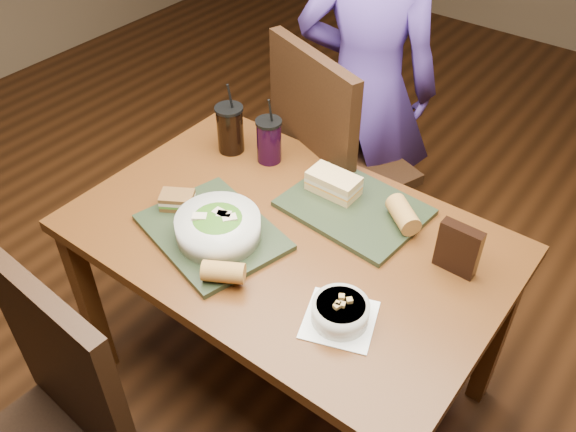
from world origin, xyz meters
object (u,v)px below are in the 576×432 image
Objects in this scene: tray_far at (354,208)px; cup_cola at (230,129)px; dining_table at (288,255)px; tray_near at (212,232)px; diner at (366,89)px; baguette_far at (403,214)px; baguette_near at (223,272)px; salad_bowl at (218,226)px; chip_bag at (458,249)px; soup_bowl at (340,312)px; sandwich_far at (334,183)px; chair_far at (327,160)px; sandwich_near at (177,200)px; cup_berry at (269,140)px.

tray_far is 1.57× the size of cup_cola.
dining_table is 3.10× the size of tray_far.
tray_near is (-0.18, -0.14, 0.10)m from dining_table.
diner reaches higher than tray_far.
baguette_near is at bearing -118.25° from baguette_far.
baguette_near is (0.13, -0.12, -0.01)m from salad_bowl.
tray_far is at bearing 65.31° from dining_table.
diner is 10.03× the size of chip_bag.
soup_bowl is at bearing -30.76° from dining_table.
dining_table is at bearing 46.72° from salad_bowl.
salad_bowl reaches higher than soup_bowl.
tray_near is 1.81× the size of soup_bowl.
salad_bowl is 2.14× the size of baguette_near.
cup_cola reaches higher than salad_bowl.
salad_bowl is 1.94× the size of baguette_far.
tray_far is 0.54m from cup_cola.
baguette_near is (-0.33, -0.09, 0.01)m from soup_bowl.
cup_cola reaches higher than sandwich_far.
chair_far reaches higher than cup_cola.
sandwich_near is at bearing -149.03° from baguette_far.
diner is 1.17m from soup_bowl.
cup_berry is (-0.27, 0.54, 0.03)m from baguette_near.
baguette_far is at bearing 43.94° from salad_bowl.
cup_berry is (-0.14, 0.42, 0.02)m from salad_bowl.
chip_bag is at bearing -7.48° from cup_berry.
chair_far reaches higher than chip_bag.
salad_bowl is 1.02× the size of cup_berry.
sandwich_far is (0.19, 0.38, 0.04)m from tray_near.
diner is 3.74× the size of tray_near.
chair_far reaches higher than cup_berry.
sandwich_near is (-0.34, -0.12, 0.13)m from dining_table.
tray_near is 3.39× the size of sandwich_near.
cup_cola reaches higher than dining_table.
cup_berry is (0.05, 0.39, 0.04)m from sandwich_near.
baguette_far is 0.48× the size of cup_cola.
dining_table is at bearing -28.29° from cup_cola.
cup_berry is (-0.29, 0.03, 0.03)m from sandwich_far.
baguette_far is at bearing 0.18° from cup_cola.
chair_far is 6.66× the size of sandwich_far.
chip_bag is (0.21, -0.07, 0.03)m from baguette_far.
baguette_near is (0.17, -0.13, 0.04)m from tray_near.
chair_far is (-0.23, 0.55, -0.04)m from dining_table.
salad_bowl is at bearing -71.08° from cup_berry.
sandwich_far reaches higher than soup_bowl.
chip_bag is at bearing -4.15° from cup_cola.
chair_far reaches higher than sandwich_near.
cup_cola is 0.15m from cup_berry.
chip_bag is (0.69, -0.38, 0.21)m from chair_far.
diner is 0.64m from cup_cola.
tray_near reaches higher than dining_table.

